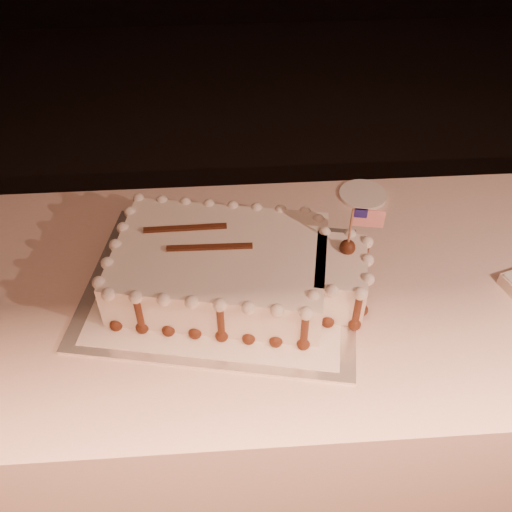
{
  "coord_description": "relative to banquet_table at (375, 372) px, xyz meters",
  "views": [
    {
      "loc": [
        -0.4,
        -0.3,
        1.73
      ],
      "look_at": [
        -0.34,
        0.61,
        0.85
      ],
      "focal_mm": 40.0,
      "sensor_mm": 36.0,
      "label": 1
    }
  ],
  "objects": [
    {
      "name": "side_plate",
      "position": [
        -0.02,
        0.32,
        0.38
      ],
      "size": [
        0.13,
        0.13,
        0.01
      ],
      "primitive_type": "cylinder",
      "color": "white",
      "rests_on": "banquet_table"
    },
    {
      "name": "banquet_table",
      "position": [
        0.0,
        0.0,
        0.0
      ],
      "size": [
        2.4,
        0.8,
        0.75
      ],
      "primitive_type": "cube",
      "color": "beige",
      "rests_on": "ground"
    },
    {
      "name": "doily",
      "position": [
        -0.42,
        0.01,
        0.38
      ],
      "size": [
        0.63,
        0.52,
        0.0
      ],
      "primitive_type": "cube",
      "rotation": [
        0.0,
        0.0,
        -0.19
      ],
      "color": "white",
      "rests_on": "cake_board"
    },
    {
      "name": "cake_board",
      "position": [
        -0.42,
        0.01,
        0.38
      ],
      "size": [
        0.7,
        0.58,
        0.01
      ],
      "primitive_type": "cube",
      "rotation": [
        0.0,
        0.0,
        -0.19
      ],
      "color": "white",
      "rests_on": "banquet_table"
    },
    {
      "name": "sheet_cake",
      "position": [
        -0.39,
        0.0,
        0.44
      ],
      "size": [
        0.61,
        0.42,
        0.23
      ],
      "color": "white",
      "rests_on": "doily"
    }
  ]
}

